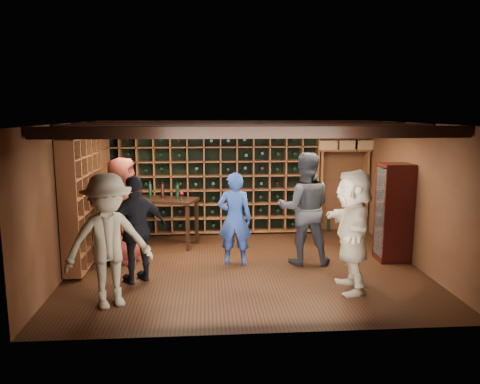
{
  "coord_description": "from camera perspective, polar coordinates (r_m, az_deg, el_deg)",
  "views": [
    {
      "loc": [
        -0.67,
        -7.83,
        2.69
      ],
      "look_at": [
        -0.07,
        0.2,
        1.3
      ],
      "focal_mm": 35.0,
      "sensor_mm": 36.0,
      "label": 1
    }
  ],
  "objects": [
    {
      "name": "wine_rack_back",
      "position": [
        10.28,
        -3.38,
        1.14
      ],
      "size": [
        4.65,
        0.3,
        2.2
      ],
      "color": "brown",
      "rests_on": "ground"
    },
    {
      "name": "tasting_table",
      "position": [
        9.53,
        -9.24,
        -1.52
      ],
      "size": [
        1.42,
        1.0,
        1.25
      ],
      "rotation": [
        0.0,
        0.0,
        -0.31
      ],
      "color": "black",
      "rests_on": "ground"
    },
    {
      "name": "room_shell",
      "position": [
        7.92,
        0.63,
        7.81
      ],
      "size": [
        6.0,
        6.0,
        6.0
      ],
      "color": "brown",
      "rests_on": "ground"
    },
    {
      "name": "guest_beige",
      "position": [
        7.24,
        13.58,
        -4.6
      ],
      "size": [
        0.69,
        1.76,
        1.86
      ],
      "primitive_type": "imported",
      "rotation": [
        0.0,
        0.0,
        4.63
      ],
      "color": "#C1B08E",
      "rests_on": "ground"
    },
    {
      "name": "guest_khaki",
      "position": [
        6.7,
        -15.74,
        -5.78
      ],
      "size": [
        1.39,
        1.14,
        1.87
      ],
      "primitive_type": "imported",
      "rotation": [
        0.0,
        0.0,
        0.44
      ],
      "color": "#7E7357",
      "rests_on": "ground"
    },
    {
      "name": "wine_rack_left",
      "position": [
        9.06,
        -17.97,
        -0.51
      ],
      "size": [
        0.3,
        2.65,
        2.2
      ],
      "color": "brown",
      "rests_on": "ground"
    },
    {
      "name": "man_blue_shirt",
      "position": [
        8.24,
        -0.65,
        -3.29
      ],
      "size": [
        0.65,
        0.48,
        1.66
      ],
      "primitive_type": "imported",
      "rotation": [
        0.0,
        0.0,
        3.0
      ],
      "color": "navy",
      "rests_on": "ground"
    },
    {
      "name": "guest_woman_black",
      "position": [
        7.58,
        -12.46,
        -4.47
      ],
      "size": [
        1.07,
        0.9,
        1.72
      ],
      "primitive_type": "imported",
      "rotation": [
        0.0,
        0.0,
        3.72
      ],
      "color": "black",
      "rests_on": "ground"
    },
    {
      "name": "display_cabinet",
      "position": [
        8.91,
        18.21,
        -2.62
      ],
      "size": [
        0.55,
        0.5,
        1.75
      ],
      "color": "#350C0A",
      "rests_on": "ground"
    },
    {
      "name": "ground",
      "position": [
        8.31,
        0.62,
        -9.12
      ],
      "size": [
        6.0,
        6.0,
        0.0
      ],
      "primitive_type": "plane",
      "color": "black",
      "rests_on": "ground"
    },
    {
      "name": "man_grey_suit",
      "position": [
        8.35,
        7.88,
        -2.03
      ],
      "size": [
        1.05,
        0.86,
        1.99
      ],
      "primitive_type": "imported",
      "rotation": [
        0.0,
        0.0,
        3.03
      ],
      "color": "black",
      "rests_on": "ground"
    },
    {
      "name": "guest_red_floral",
      "position": [
        8.61,
        -14.1,
        -2.2
      ],
      "size": [
        0.7,
        0.99,
        1.9
      ],
      "primitive_type": "imported",
      "rotation": [
        0.0,
        0.0,
        1.47
      ],
      "color": "maroon",
      "rests_on": "ground"
    },
    {
      "name": "crate_shelf",
      "position": [
        10.67,
        12.59,
        3.5
      ],
      "size": [
        1.2,
        0.32,
        2.07
      ],
      "color": "brown",
      "rests_on": "ground"
    }
  ]
}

